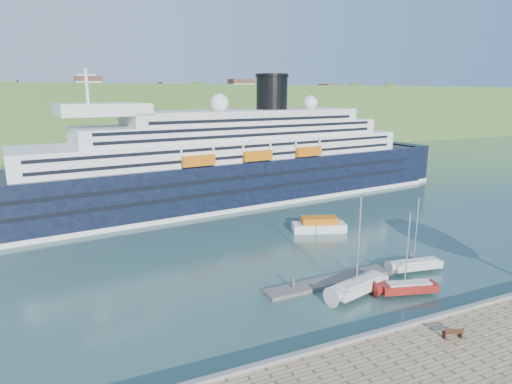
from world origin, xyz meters
name	(u,v)px	position (x,y,z in m)	size (l,w,h in m)	color
ground	(431,328)	(0.00, 0.00, 0.00)	(400.00, 400.00, 0.00)	#2A4B48
far_hillside	(145,117)	(0.00, 145.00, 12.00)	(400.00, 50.00, 24.00)	#396327
quay_coping	(434,317)	(0.00, -0.20, 1.15)	(220.00, 0.50, 0.30)	slate
cruise_ship	(220,139)	(-2.05, 51.00, 12.29)	(109.49, 15.94, 24.59)	black
park_bench	(452,332)	(-1.02, -3.14, 1.54)	(1.69, 0.70, 1.09)	#452413
floating_pontoon	(341,279)	(-1.57, 11.65, 0.21)	(18.99, 2.32, 0.42)	#68645C
sailboat_white_near	(362,249)	(-1.89, 7.97, 5.11)	(7.91, 2.20, 10.21)	silver
sailboat_red	(411,257)	(2.75, 5.82, 4.29)	(6.65, 1.85, 8.59)	maroon
sailboat_white_far	(419,237)	(8.08, 10.15, 4.32)	(6.69, 1.86, 8.64)	silver
tender_launch	(319,224)	(5.70, 27.95, 1.13)	(8.19, 2.80, 2.26)	#C6610B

